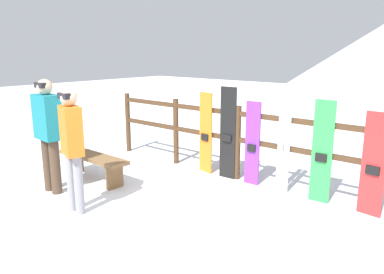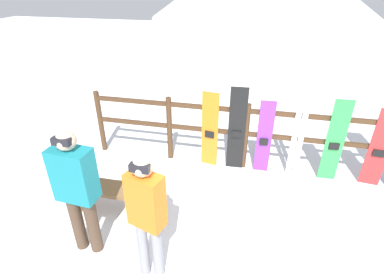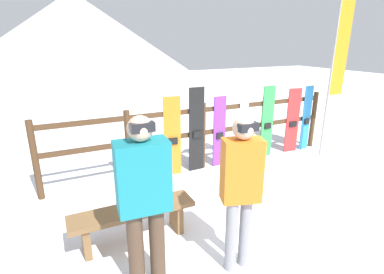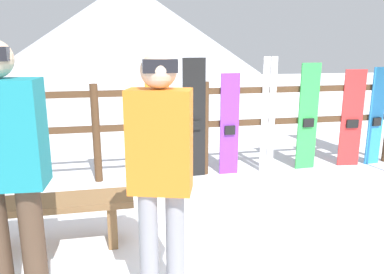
% 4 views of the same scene
% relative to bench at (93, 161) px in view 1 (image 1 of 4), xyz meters
% --- Properties ---
extents(ground_plane, '(40.00, 40.00, 0.00)m').
position_rel_bench_xyz_m(ground_plane, '(1.79, -0.44, -0.33)').
color(ground_plane, white).
extents(fence, '(5.75, 0.10, 1.26)m').
position_rel_bench_xyz_m(fence, '(1.79, 1.64, 0.41)').
color(fence, '#4C331E').
rests_on(fence, ground).
extents(bench, '(1.48, 0.36, 0.44)m').
position_rel_bench_xyz_m(bench, '(0.00, 0.00, 0.00)').
color(bench, brown).
rests_on(bench, ground).
extents(person_teal, '(0.50, 0.30, 1.74)m').
position_rel_bench_xyz_m(person_teal, '(-0.05, -0.72, 0.67)').
color(person_teal, '#4C3828').
rests_on(person_teal, ground).
extents(person_orange, '(0.43, 0.32, 1.67)m').
position_rel_bench_xyz_m(person_orange, '(0.89, -0.91, 0.65)').
color(person_orange, gray).
rests_on(person_orange, ground).
extents(snowboard_orange, '(0.30, 0.09, 1.44)m').
position_rel_bench_xyz_m(snowboard_orange, '(1.15, 1.58, 0.38)').
color(snowboard_orange, orange).
rests_on(snowboard_orange, ground).
extents(snowboard_black_stripe, '(0.30, 0.06, 1.57)m').
position_rel_bench_xyz_m(snowboard_black_stripe, '(1.63, 1.58, 0.45)').
color(snowboard_black_stripe, black).
rests_on(snowboard_black_stripe, ground).
extents(snowboard_purple, '(0.26, 0.06, 1.37)m').
position_rel_bench_xyz_m(snowboard_purple, '(2.11, 1.58, 0.34)').
color(snowboard_purple, purple).
rests_on(snowboard_purple, ground).
extents(ski_pair_white, '(0.20, 0.02, 1.58)m').
position_rel_bench_xyz_m(ski_pair_white, '(2.66, 1.58, 0.45)').
color(ski_pair_white, white).
rests_on(ski_pair_white, ground).
extents(snowboard_green, '(0.29, 0.07, 1.49)m').
position_rel_bench_xyz_m(snowboard_green, '(3.25, 1.58, 0.41)').
color(snowboard_green, green).
rests_on(snowboard_green, ground).
extents(snowboard_red, '(0.31, 0.08, 1.39)m').
position_rel_bench_xyz_m(snowboard_red, '(3.94, 1.58, 0.36)').
color(snowboard_red, red).
rests_on(snowboard_red, ground).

